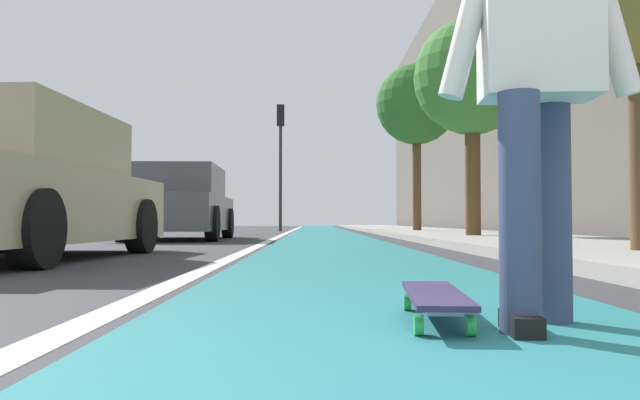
{
  "coord_description": "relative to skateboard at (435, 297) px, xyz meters",
  "views": [
    {
      "loc": [
        -0.86,
        0.32,
        0.38
      ],
      "look_at": [
        12.49,
        0.18,
        0.82
      ],
      "focal_mm": 36.08,
      "sensor_mm": 36.0,
      "label": 1
    }
  ],
  "objects": [
    {
      "name": "ground_plane",
      "position": [
        8.43,
        0.14,
        -0.09
      ],
      "size": [
        80.0,
        80.0,
        0.0
      ],
      "primitive_type": "plane",
      "color": "#38383D"
    },
    {
      "name": "bike_lane_paint",
      "position": [
        22.43,
        0.14,
        -0.09
      ],
      "size": [
        56.0,
        2.03,
        0.0
      ],
      "primitive_type": "cube",
      "color": "#237075",
      "rests_on": "ground"
    },
    {
      "name": "lane_stripe_white",
      "position": [
        18.43,
        1.3,
        -0.09
      ],
      "size": [
        52.0,
        0.16,
        0.01
      ],
      "primitive_type": "cube",
      "color": "silver",
      "rests_on": "ground"
    },
    {
      "name": "sidewalk_curb",
      "position": [
        16.43,
        -2.96,
        -0.04
      ],
      "size": [
        52.0,
        3.2,
        0.12
      ],
      "primitive_type": "cube",
      "color": "#9E9B93",
      "rests_on": "ground"
    },
    {
      "name": "building_facade",
      "position": [
        20.43,
        -5.7,
        5.13
      ],
      "size": [
        40.0,
        1.2,
        10.46
      ],
      "primitive_type": "cube",
      "color": "#61594F",
      "rests_on": "ground"
    },
    {
      "name": "skateboard",
      "position": [
        0.0,
        0.0,
        0.0
      ],
      "size": [
        0.85,
        0.27,
        0.11
      ],
      "color": "green",
      "rests_on": "ground"
    },
    {
      "name": "skater_person",
      "position": [
        -0.15,
        -0.35,
        0.84
      ],
      "size": [
        0.45,
        0.72,
        1.64
      ],
      "color": "#384260",
      "rests_on": "ground"
    },
    {
      "name": "parked_car_near",
      "position": [
        3.93,
        3.38,
        0.62
      ],
      "size": [
        4.28,
        1.99,
        1.48
      ],
      "color": "tan",
      "rests_on": "ground"
    },
    {
      "name": "parked_car_mid",
      "position": [
        10.78,
        3.2,
        0.63
      ],
      "size": [
        4.26,
        1.96,
        1.49
      ],
      "color": "#4C5156",
      "rests_on": "ground"
    },
    {
      "name": "traffic_light",
      "position": [
        21.83,
        1.7,
        3.19
      ],
      "size": [
        0.33,
        0.28,
        4.79
      ],
      "color": "#2D2D2D",
      "rests_on": "ground"
    },
    {
      "name": "street_tree_mid",
      "position": [
        9.68,
        -2.56,
        3.01
      ],
      "size": [
        2.22,
        2.22,
        4.25
      ],
      "color": "brown",
      "rests_on": "ground"
    },
    {
      "name": "street_tree_far",
      "position": [
        16.25,
        -2.56,
        3.68
      ],
      "size": [
        2.36,
        2.36,
        4.99
      ],
      "color": "brown",
      "rests_on": "ground"
    }
  ]
}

